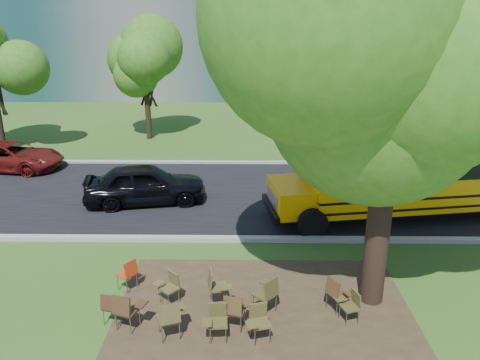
{
  "coord_description": "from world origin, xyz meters",
  "views": [
    {
      "loc": [
        0.55,
        -10.2,
        6.66
      ],
      "look_at": [
        0.37,
        4.27,
        1.59
      ],
      "focal_mm": 35.0,
      "sensor_mm": 36.0,
      "label": 1
    }
  ],
  "objects_px": {
    "main_tree": "(397,58)",
    "chair_7": "(337,292)",
    "chair_1": "(126,308)",
    "chair_6": "(351,303)",
    "chair_8": "(129,271)",
    "chair_0": "(112,305)",
    "black_car": "(145,184)",
    "chair_10": "(216,284)",
    "chair_11": "(268,291)",
    "chair_2": "(170,316)",
    "chair_4": "(235,308)",
    "chair_3": "(217,318)",
    "school_bus": "(453,169)",
    "chair_5": "(259,319)",
    "bg_car_red": "(12,157)",
    "chair_9": "(170,285)"
  },
  "relations": [
    {
      "from": "main_tree",
      "to": "chair_0",
      "type": "bearing_deg",
      "value": -170.59
    },
    {
      "from": "chair_0",
      "to": "chair_1",
      "type": "height_order",
      "value": "chair_1"
    },
    {
      "from": "chair_3",
      "to": "chair_5",
      "type": "distance_m",
      "value": 0.9
    },
    {
      "from": "chair_2",
      "to": "chair_10",
      "type": "distance_m",
      "value": 1.58
    },
    {
      "from": "chair_0",
      "to": "bg_car_red",
      "type": "xyz_separation_m",
      "value": [
        -7.63,
        11.3,
        0.13
      ]
    },
    {
      "from": "chair_10",
      "to": "chair_4",
      "type": "bearing_deg",
      "value": 16.54
    },
    {
      "from": "chair_4",
      "to": "chair_11",
      "type": "distance_m",
      "value": 0.97
    },
    {
      "from": "chair_0",
      "to": "chair_11",
      "type": "distance_m",
      "value": 3.56
    },
    {
      "from": "black_car",
      "to": "chair_1",
      "type": "bearing_deg",
      "value": 177.8
    },
    {
      "from": "chair_7",
      "to": "bg_car_red",
      "type": "bearing_deg",
      "value": -162.07
    },
    {
      "from": "main_tree",
      "to": "chair_3",
      "type": "xyz_separation_m",
      "value": [
        -3.73,
        -1.51,
        -5.33
      ]
    },
    {
      "from": "main_tree",
      "to": "chair_7",
      "type": "distance_m",
      "value": 5.4
    },
    {
      "from": "chair_5",
      "to": "chair_9",
      "type": "distance_m",
      "value": 2.52
    },
    {
      "from": "chair_7",
      "to": "chair_8",
      "type": "relative_size",
      "value": 1.05
    },
    {
      "from": "chair_6",
      "to": "chair_11",
      "type": "xyz_separation_m",
      "value": [
        -1.89,
        0.29,
        0.11
      ]
    },
    {
      "from": "main_tree",
      "to": "chair_8",
      "type": "distance_m",
      "value": 8.1
    },
    {
      "from": "chair_8",
      "to": "chair_6",
      "type": "bearing_deg",
      "value": -68.53
    },
    {
      "from": "chair_8",
      "to": "chair_10",
      "type": "xyz_separation_m",
      "value": [
        2.27,
        -0.64,
        0.04
      ]
    },
    {
      "from": "chair_1",
      "to": "chair_6",
      "type": "xyz_separation_m",
      "value": [
        5.03,
        0.42,
        -0.1
      ]
    },
    {
      "from": "school_bus",
      "to": "chair_4",
      "type": "xyz_separation_m",
      "value": [
        -7.44,
        -6.73,
        -1.1
      ]
    },
    {
      "from": "chair_8",
      "to": "black_car",
      "type": "relative_size",
      "value": 0.19
    },
    {
      "from": "chair_0",
      "to": "chair_9",
      "type": "height_order",
      "value": "chair_9"
    },
    {
      "from": "chair_0",
      "to": "black_car",
      "type": "relative_size",
      "value": 0.18
    },
    {
      "from": "chair_1",
      "to": "chair_3",
      "type": "height_order",
      "value": "chair_1"
    },
    {
      "from": "chair_2",
      "to": "chair_11",
      "type": "bearing_deg",
      "value": 4.55
    },
    {
      "from": "chair_6",
      "to": "chair_7",
      "type": "height_order",
      "value": "chair_7"
    },
    {
      "from": "chair_0",
      "to": "chair_2",
      "type": "relative_size",
      "value": 0.84
    },
    {
      "from": "main_tree",
      "to": "chair_1",
      "type": "xyz_separation_m",
      "value": [
        -5.74,
        -1.27,
        -5.27
      ]
    },
    {
      "from": "school_bus",
      "to": "chair_6",
      "type": "xyz_separation_m",
      "value": [
        -4.81,
        -6.38,
        -1.18
      ]
    },
    {
      "from": "school_bus",
      "to": "chair_8",
      "type": "xyz_separation_m",
      "value": [
        -10.2,
        -5.13,
        -1.13
      ]
    },
    {
      "from": "chair_1",
      "to": "chair_6",
      "type": "distance_m",
      "value": 5.05
    },
    {
      "from": "main_tree",
      "to": "chair_0",
      "type": "height_order",
      "value": "main_tree"
    },
    {
      "from": "chair_10",
      "to": "school_bus",
      "type": "bearing_deg",
      "value": 115.66
    },
    {
      "from": "chair_5",
      "to": "chair_9",
      "type": "height_order",
      "value": "chair_5"
    },
    {
      "from": "main_tree",
      "to": "chair_10",
      "type": "height_order",
      "value": "main_tree"
    },
    {
      "from": "chair_2",
      "to": "chair_8",
      "type": "height_order",
      "value": "chair_2"
    },
    {
      "from": "chair_8",
      "to": "chair_7",
      "type": "bearing_deg",
      "value": -65.43
    },
    {
      "from": "school_bus",
      "to": "chair_2",
      "type": "distance_m",
      "value": 11.36
    },
    {
      "from": "chair_9",
      "to": "school_bus",
      "type": "bearing_deg",
      "value": -105.35
    },
    {
      "from": "chair_0",
      "to": "chair_4",
      "type": "relative_size",
      "value": 0.88
    },
    {
      "from": "school_bus",
      "to": "chair_0",
      "type": "bearing_deg",
      "value": -156.66
    },
    {
      "from": "chair_4",
      "to": "main_tree",
      "type": "bearing_deg",
      "value": 33.63
    },
    {
      "from": "chair_1",
      "to": "chair_11",
      "type": "bearing_deg",
      "value": 31.59
    },
    {
      "from": "main_tree",
      "to": "chair_10",
      "type": "relative_size",
      "value": 10.21
    },
    {
      "from": "chair_5",
      "to": "chair_6",
      "type": "height_order",
      "value": "chair_5"
    },
    {
      "from": "chair_9",
      "to": "chair_11",
      "type": "xyz_separation_m",
      "value": [
        2.36,
        -0.41,
        0.09
      ]
    },
    {
      "from": "chair_5",
      "to": "bg_car_red",
      "type": "relative_size",
      "value": 0.19
    },
    {
      "from": "chair_7",
      "to": "black_car",
      "type": "height_order",
      "value": "black_car"
    },
    {
      "from": "chair_2",
      "to": "chair_11",
      "type": "height_order",
      "value": "same"
    },
    {
      "from": "school_bus",
      "to": "chair_4",
      "type": "relative_size",
      "value": 13.1
    }
  ]
}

